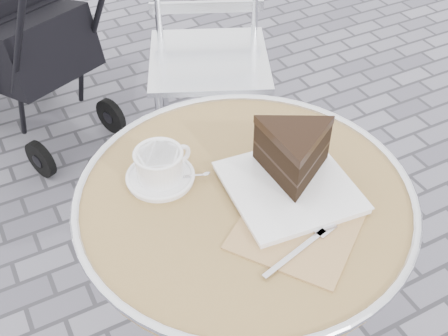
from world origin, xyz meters
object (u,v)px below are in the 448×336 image
cappuccino_set (160,167)px  bistro_chair (207,22)px  baby_stroller (12,41)px  cafe_table (243,246)px  cake_plate_set (293,161)px

cappuccino_set → bistro_chair: size_ratio=0.17×
bistro_chair → baby_stroller: size_ratio=0.98×
cafe_table → baby_stroller: bearing=99.2°
cappuccino_set → cake_plate_set: (0.24, -0.14, 0.03)m
cafe_table → bistro_chair: bistro_chair is taller
cake_plate_set → bistro_chair: bearing=79.4°
cake_plate_set → cappuccino_set: bearing=155.5°
cappuccino_set → baby_stroller: baby_stroller is taller
cafe_table → cake_plate_set: size_ratio=1.92×
cake_plate_set → baby_stroller: bearing=108.6°
cappuccino_set → cake_plate_set: bearing=-39.3°
cappuccino_set → cake_plate_set: size_ratio=0.42×
cake_plate_set → baby_stroller: baby_stroller is taller
cake_plate_set → cafe_table: bearing=178.7°
cafe_table → cappuccino_set: 0.27m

